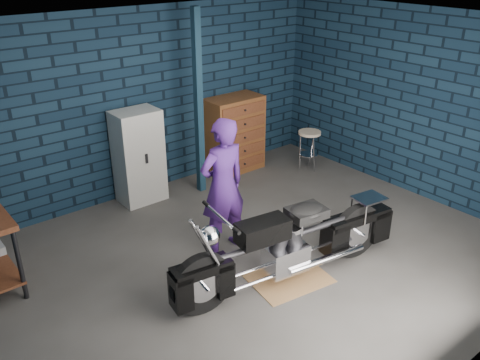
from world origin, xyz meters
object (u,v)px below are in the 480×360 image
at_px(motorcycle, 291,238).
at_px(locker, 139,157).
at_px(tool_chest, 235,135).
at_px(shop_stool, 309,151).
at_px(person, 223,186).

bearing_deg(motorcycle, locker, 105.01).
xyz_separation_m(locker, tool_chest, (1.75, 0.00, -0.06)).
bearing_deg(tool_chest, locker, 180.00).
xyz_separation_m(motorcycle, tool_chest, (1.44, 2.79, 0.09)).
distance_m(motorcycle, shop_stool, 3.14).
xyz_separation_m(person, shop_stool, (2.56, 1.02, -0.51)).
bearing_deg(tool_chest, shop_stool, -38.77).
relative_size(person, locker, 1.23).
bearing_deg(motorcycle, tool_chest, 71.38).
height_order(person, tool_chest, person).
distance_m(person, locker, 1.80).
height_order(person, shop_stool, person).
relative_size(locker, shop_stool, 2.04).
distance_m(tool_chest, shop_stool, 1.26).
relative_size(person, shop_stool, 2.51).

